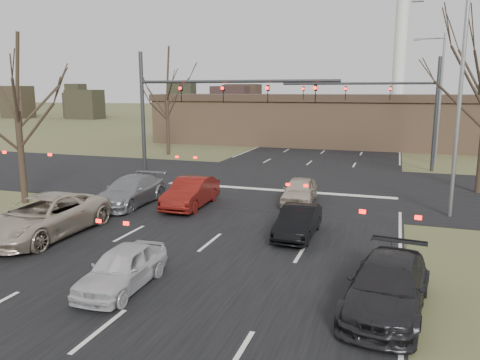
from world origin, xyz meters
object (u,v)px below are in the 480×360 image
(building, at_px, (353,120))
(streetlight_right_far, at_px, (438,92))
(mast_arm_near, at_px, (191,101))
(car_red_ahead, at_px, (191,193))
(car_silver_ahead, at_px, (299,191))
(car_grey_ahead, at_px, (130,191))
(car_white_sedan, at_px, (122,268))
(car_black_hatch, at_px, (298,222))
(streetlight_right_near, at_px, (456,93))
(car_charcoal_sedan, at_px, (387,286))
(mast_arm_far, at_px, (395,100))
(car_silver_suv, at_px, (43,217))

(building, xyz_separation_m, streetlight_right_far, (7.32, -11.00, 2.92))
(building, distance_m, mast_arm_near, 26.14)
(car_red_ahead, height_order, car_silver_ahead, car_red_ahead)
(building, distance_m, car_grey_ahead, 31.80)
(car_white_sedan, bearing_deg, car_black_hatch, 57.12)
(streetlight_right_near, height_order, car_silver_ahead, streetlight_right_near)
(car_charcoal_sedan, bearing_deg, building, 103.24)
(car_white_sedan, distance_m, car_red_ahead, 9.76)
(car_charcoal_sedan, bearing_deg, streetlight_right_near, 84.29)
(car_black_hatch, distance_m, car_grey_ahead, 9.40)
(car_white_sedan, height_order, car_black_hatch, car_white_sedan)
(building, xyz_separation_m, mast_arm_far, (4.18, -15.00, 2.35))
(mast_arm_near, height_order, car_silver_suv, mast_arm_near)
(car_grey_ahead, bearing_deg, car_red_ahead, 10.07)
(streetlight_right_near, relative_size, car_silver_ahead, 2.57)
(mast_arm_far, distance_m, car_charcoal_sedan, 24.08)
(car_white_sedan, bearing_deg, car_charcoal_sedan, 5.27)
(car_black_hatch, bearing_deg, streetlight_right_near, 42.10)
(car_silver_suv, xyz_separation_m, car_grey_ahead, (0.44, 5.64, -0.10))
(mast_arm_near, height_order, car_black_hatch, mast_arm_near)
(car_white_sedan, bearing_deg, streetlight_right_near, 48.17)
(car_silver_suv, relative_size, car_white_sedan, 1.61)
(car_charcoal_sedan, bearing_deg, car_silver_ahead, 119.02)
(building, bearing_deg, car_silver_ahead, -90.11)
(mast_arm_far, bearing_deg, streetlight_right_far, 51.89)
(building, bearing_deg, car_white_sedan, -94.11)
(mast_arm_near, xyz_separation_m, car_red_ahead, (2.23, -5.11, -4.34))
(car_silver_suv, distance_m, car_silver_ahead, 12.10)
(car_black_hatch, bearing_deg, car_red_ahead, 153.44)
(mast_arm_near, xyz_separation_m, mast_arm_far, (11.41, 10.00, -0.06))
(car_silver_ahead, bearing_deg, car_white_sedan, -106.84)
(mast_arm_far, bearing_deg, car_red_ahead, -121.29)
(car_white_sedan, xyz_separation_m, car_red_ahead, (-2.15, 9.52, 0.11))
(mast_arm_far, distance_m, car_red_ahead, 18.19)
(mast_arm_near, height_order, mast_arm_far, same)
(car_black_hatch, relative_size, car_grey_ahead, 0.75)
(streetlight_right_far, distance_m, car_black_hatch, 23.59)
(car_red_ahead, relative_size, car_silver_ahead, 1.14)
(car_grey_ahead, distance_m, car_silver_ahead, 8.56)
(mast_arm_near, relative_size, mast_arm_far, 1.09)
(car_silver_suv, bearing_deg, streetlight_right_far, 57.99)
(mast_arm_near, relative_size, car_charcoal_sedan, 2.59)
(mast_arm_near, distance_m, car_red_ahead, 7.07)
(car_silver_ahead, bearing_deg, car_charcoal_sedan, -71.29)
(mast_arm_far, xyz_separation_m, streetlight_right_near, (2.64, -13.00, 0.57))
(mast_arm_near, xyz_separation_m, car_white_sedan, (4.38, -14.63, -4.45))
(car_black_hatch, bearing_deg, car_white_sedan, -120.31)
(streetlight_right_near, xyz_separation_m, car_white_sedan, (-9.67, -11.63, -4.97))
(streetlight_right_near, distance_m, car_white_sedan, 15.92)
(streetlight_right_near, height_order, car_white_sedan, streetlight_right_near)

